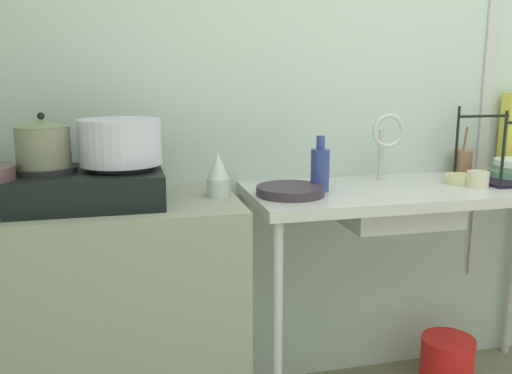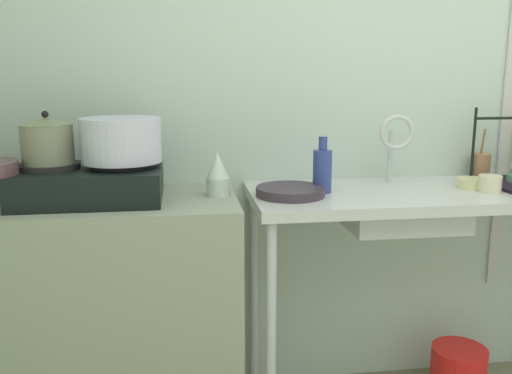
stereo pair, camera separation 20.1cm
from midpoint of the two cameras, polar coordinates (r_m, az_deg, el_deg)
wall_back at (r=2.52m, az=13.58°, el=12.11°), size 4.56×0.10×2.78m
wall_metal_strip at (r=2.66m, az=21.39°, el=14.61°), size 0.05×0.01×2.22m
counter_concrete at (r=2.14m, az=-18.53°, el=-13.72°), size 1.01×0.52×0.92m
counter_sink at (r=2.26m, az=14.27°, el=-1.97°), size 1.39×0.52×0.92m
stove at (r=1.98m, az=-20.17°, el=0.05°), size 0.52×0.38×0.13m
pot_on_left_burner at (r=1.98m, az=-24.06°, el=4.16°), size 0.18×0.18×0.18m
pot_on_right_burner at (r=1.95m, az=-16.85°, el=4.52°), size 0.28×0.28×0.15m
percolator at (r=1.99m, az=-6.88°, el=1.21°), size 0.09×0.09×0.16m
sink_basin at (r=2.18m, az=11.92°, el=-1.97°), size 0.44×0.30×0.14m
faucet at (r=2.26m, az=11.01°, el=5.25°), size 0.14×0.08×0.28m
frying_pan at (r=2.01m, az=0.75°, el=-0.42°), size 0.25×0.25×0.03m
cup_by_rack at (r=2.28m, az=19.81°, el=0.75°), size 0.09×0.09×0.06m
small_bowl_on_drainboard at (r=2.34m, az=18.29°, el=0.78°), size 0.13×0.13×0.04m
bottle_by_sink at (r=2.07m, az=3.94°, el=1.91°), size 0.07×0.07×0.21m
utensil_jar at (r=2.56m, az=18.68°, el=2.49°), size 0.08×0.08×0.21m
bucket_on_floor at (r=2.61m, az=17.11°, el=-17.22°), size 0.23×0.23×0.24m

